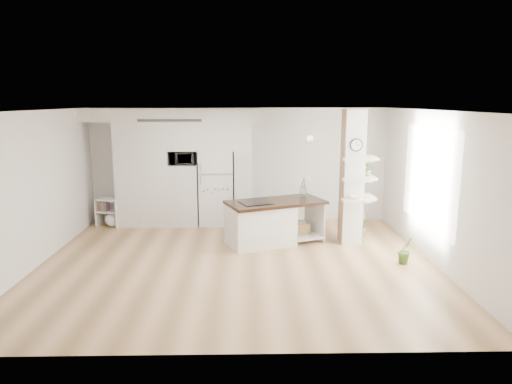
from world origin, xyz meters
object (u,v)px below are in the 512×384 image
at_px(refrigerator, 217,187).
at_px(floor_plant_a, 405,250).
at_px(kitchen_island, 266,222).
at_px(bookshelf, 110,214).

distance_m(refrigerator, floor_plant_a, 4.52).
relative_size(refrigerator, kitchen_island, 0.81).
xyz_separation_m(kitchen_island, bookshelf, (-3.54, 1.38, -0.17)).
relative_size(refrigerator, floor_plant_a, 3.51).
distance_m(refrigerator, kitchen_island, 1.95).
relative_size(kitchen_island, bookshelf, 3.29).
xyz_separation_m(refrigerator, floor_plant_a, (3.52, -2.76, -0.63)).
xyz_separation_m(refrigerator, bookshelf, (-2.45, -0.19, -0.59)).
height_order(refrigerator, kitchen_island, refrigerator).
relative_size(refrigerator, bookshelf, 2.68).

